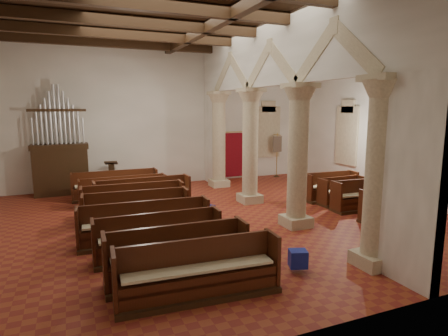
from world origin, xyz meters
TOP-DOWN VIEW (x-y plane):
  - floor at (0.00, 0.00)m, footprint 14.00×14.00m
  - ceiling at (0.00, 0.00)m, footprint 14.00×14.00m
  - wall_back at (0.00, 6.00)m, footprint 14.00×0.02m
  - wall_front at (0.00, -6.00)m, footprint 14.00×0.02m
  - wall_right at (7.00, 0.00)m, footprint 0.02×12.00m
  - ceiling_beams at (0.00, 0.00)m, footprint 13.80×11.80m
  - arcade at (1.80, 0.00)m, footprint 0.90×11.90m
  - window_right_a at (6.98, -1.50)m, footprint 0.03×1.00m
  - window_right_b at (6.98, 2.50)m, footprint 0.03×1.00m
  - window_back at (5.00, 5.98)m, footprint 1.00×0.03m
  - pipe_organ at (-4.50, 5.50)m, footprint 2.10×0.85m
  - lectern at (-2.59, 5.49)m, footprint 0.58×0.60m
  - dossal_curtain at (3.50, 5.92)m, footprint 1.80×0.07m
  - processional_banner at (5.28, 5.49)m, footprint 0.50×0.63m
  - hymnal_box_a at (0.14, -4.10)m, footprint 0.44×0.40m
  - hymnal_box_b at (-0.29, -3.02)m, footprint 0.39×0.35m
  - hymnal_box_c at (-0.33, 0.06)m, footprint 0.43×0.40m
  - tube_heater_a at (-2.36, -3.73)m, footprint 0.94×0.42m
  - tube_heater_b at (-2.67, -3.11)m, footprint 0.84×0.45m
  - nave_pew_0 at (-2.13, -4.33)m, footprint 3.04×0.89m
  - nave_pew_1 at (-2.30, -3.55)m, footprint 2.84×0.83m
  - nave_pew_2 at (-2.39, -2.22)m, footprint 2.90×0.73m
  - nave_pew_3 at (-2.49, -1.15)m, footprint 3.31×0.88m
  - nave_pew_4 at (-2.52, -0.08)m, footprint 2.92×0.92m
  - nave_pew_5 at (-2.44, 0.96)m, footprint 3.07×0.86m
  - nave_pew_6 at (-2.00, 1.72)m, footprint 3.13×0.84m
  - nave_pew_7 at (-2.46, 2.99)m, footprint 3.03×0.74m
  - nave_pew_8 at (-2.62, 4.01)m, footprint 3.13×0.70m
  - aisle_pew_0 at (4.61, -2.15)m, footprint 1.77×0.75m
  - aisle_pew_1 at (4.72, -0.87)m, footprint 1.98×0.79m
  - aisle_pew_2 at (4.70, 0.01)m, footprint 1.76×0.70m
  - aisle_pew_3 at (4.70, 0.60)m, footprint 2.07×0.78m

SIDE VIEW (x-z plane):
  - floor at x=0.00m, z-range 0.00..0.00m
  - tube_heater_a at x=-2.36m, z-range 0.11..0.21m
  - tube_heater_b at x=-2.67m, z-range 0.12..0.20m
  - hymnal_box_b at x=-0.29m, z-range 0.10..0.42m
  - hymnal_box_c at x=-0.33m, z-range 0.10..0.44m
  - hymnal_box_a at x=0.14m, z-range 0.10..0.47m
  - nave_pew_7 at x=-2.46m, z-range -0.17..0.82m
  - aisle_pew_2 at x=4.70m, z-range -0.16..0.81m
  - nave_pew_2 at x=-2.39m, z-range -0.17..0.85m
  - nave_pew_8 at x=-2.62m, z-range -0.18..0.87m
  - nave_pew_3 at x=-2.49m, z-range -0.18..0.87m
  - aisle_pew_0 at x=4.61m, z-range -0.16..0.85m
  - aisle_pew_1 at x=4.72m, z-range -0.17..0.86m
  - nave_pew_0 at x=-2.13m, z-range -0.18..0.88m
  - aisle_pew_3 at x=4.70m, z-range -0.17..0.87m
  - nave_pew_4 at x=-2.52m, z-range -0.19..0.92m
  - nave_pew_5 at x=-2.44m, z-range -0.19..0.92m
  - nave_pew_1 at x=-2.30m, z-range -0.19..0.92m
  - nave_pew_6 at x=-2.00m, z-range -0.19..0.93m
  - lectern at x=-2.59m, z-range -0.11..1.15m
  - processional_banner at x=5.28m, z-range -0.32..1.85m
  - dossal_curtain at x=3.50m, z-range 0.08..2.25m
  - pipe_organ at x=-4.50m, z-range -0.83..3.57m
  - window_right_a at x=6.98m, z-range 1.10..3.30m
  - window_right_b at x=6.98m, z-range 1.10..3.30m
  - window_back at x=5.00m, z-range 1.10..3.30m
  - wall_back at x=0.00m, z-range 0.00..6.00m
  - wall_front at x=0.00m, z-range 0.00..6.00m
  - wall_right at x=7.00m, z-range 0.00..6.00m
  - arcade at x=1.80m, z-range 0.56..6.56m
  - ceiling_beams at x=0.00m, z-range 5.67..5.97m
  - ceiling at x=0.00m, z-range 6.00..6.00m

